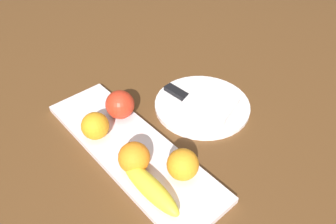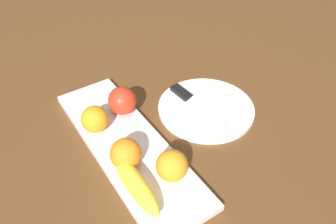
# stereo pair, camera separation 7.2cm
# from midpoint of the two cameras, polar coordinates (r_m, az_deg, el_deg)

# --- Properties ---
(ground_plane) EXTENTS (2.40, 2.40, 0.00)m
(ground_plane) POSITION_cam_midpoint_polar(r_m,az_deg,el_deg) (0.70, -11.51, -8.06)
(ground_plane) COLOR brown
(fruit_tray) EXTENTS (0.47, 0.14, 0.01)m
(fruit_tray) POSITION_cam_midpoint_polar(r_m,az_deg,el_deg) (0.70, -9.84, -6.41)
(fruit_tray) COLOR white
(fruit_tray) RESTS_ON ground_plane
(apple) EXTENTS (0.07, 0.07, 0.07)m
(apple) POSITION_cam_midpoint_polar(r_m,az_deg,el_deg) (0.75, -11.34, 1.19)
(apple) COLOR red
(apple) RESTS_ON fruit_tray
(banana) EXTENTS (0.16, 0.04, 0.04)m
(banana) POSITION_cam_midpoint_polar(r_m,az_deg,el_deg) (0.60, -6.84, -13.37)
(banana) COLOR yellow
(banana) RESTS_ON fruit_tray
(orange_near_apple) EXTENTS (0.06, 0.06, 0.06)m
(orange_near_apple) POSITION_cam_midpoint_polar(r_m,az_deg,el_deg) (0.61, -0.74, -9.56)
(orange_near_apple) COLOR orange
(orange_near_apple) RESTS_ON fruit_tray
(orange_near_banana) EXTENTS (0.06, 0.06, 0.06)m
(orange_near_banana) POSITION_cam_midpoint_polar(r_m,az_deg,el_deg) (0.71, -15.77, -2.54)
(orange_near_banana) COLOR orange
(orange_near_banana) RESTS_ON fruit_tray
(orange_center) EXTENTS (0.06, 0.06, 0.06)m
(orange_center) POSITION_cam_midpoint_polar(r_m,az_deg,el_deg) (0.63, -9.26, -8.15)
(orange_center) COLOR orange
(orange_center) RESTS_ON fruit_tray
(dinner_plate) EXTENTS (0.24, 0.24, 0.01)m
(dinner_plate) POSITION_cam_midpoint_polar(r_m,az_deg,el_deg) (0.80, 3.40, 1.29)
(dinner_plate) COLOR white
(dinner_plate) RESTS_ON ground_plane
(folded_napkin) EXTENTS (0.14, 0.13, 0.03)m
(folded_napkin) POSITION_cam_midpoint_polar(r_m,az_deg,el_deg) (0.77, 4.98, 1.25)
(folded_napkin) COLOR white
(folded_napkin) RESTS_ON dinner_plate
(knife) EXTENTS (0.18, 0.03, 0.01)m
(knife) POSITION_cam_midpoint_polar(r_m,az_deg,el_deg) (0.80, 0.29, 2.63)
(knife) COLOR silver
(knife) RESTS_ON dinner_plate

